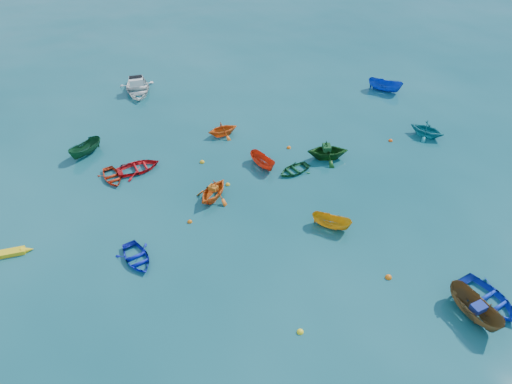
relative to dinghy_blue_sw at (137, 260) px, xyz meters
name	(u,v)px	position (x,y,z in m)	size (l,w,h in m)	color
ground	(288,246)	(8.68, -2.39, 0.00)	(160.00, 160.00, 0.00)	#0A444E
dinghy_blue_sw	(137,260)	(0.00, 0.00, 0.00)	(2.00, 2.80, 0.58)	#0E1CB9
sampan_brown_mid	(472,315)	(15.41, -10.75, 0.00)	(1.30, 3.46, 1.34)	brown
dinghy_blue_se	(488,302)	(16.80, -10.40, 0.00)	(2.52, 3.53, 0.73)	#1032C8
dinghy_orange_w	(214,198)	(5.98, 3.58, 0.00)	(2.39, 2.78, 1.46)	orange
sampan_yellow_mid	(331,227)	(11.89, -1.95, 0.00)	(0.97, 2.58, 1.00)	orange
dinghy_green_e	(294,172)	(12.27, 4.12, 0.00)	(1.76, 2.46, 0.51)	#125129
dinghy_cyan_se	(426,136)	(23.96, 4.27, 0.00)	(2.30, 2.66, 1.40)	#157B88
dinghy_red_nw	(139,170)	(2.04, 8.66, 0.00)	(2.23, 3.12, 0.65)	red
sampan_orange_n	(263,166)	(10.47, 5.61, 0.00)	(0.97, 2.58, 1.00)	red
dinghy_green_n	(327,158)	(15.27, 4.64, 0.00)	(2.58, 2.99, 1.58)	#0F4212
sampan_blue_far	(384,91)	(25.14, 11.78, 0.00)	(1.16, 3.08, 1.19)	#0E3AB9
dinghy_red_far	(113,179)	(0.09, 8.35, 0.00)	(1.77, 2.47, 0.51)	red
dinghy_orange_far	(223,135)	(9.21, 10.63, 0.00)	(2.07, 2.40, 1.27)	orange
sampan_green_far	(87,154)	(-1.15, 12.10, 0.00)	(1.07, 2.85, 1.10)	#104726
kayak_yellow	(0,256)	(-7.46, 3.45, 0.00)	(0.53, 3.63, 0.36)	yellow
motorboat_white	(138,92)	(4.53, 20.24, 0.00)	(3.12, 4.36, 1.51)	silver
tarp_blue_a	(478,308)	(15.42, -10.90, 0.85)	(0.73, 0.55, 0.36)	navy
tarp_orange_a	(213,188)	(6.02, 3.61, 0.87)	(0.57, 0.43, 0.28)	#C76114
tarp_green_b	(327,147)	(15.18, 4.68, 0.97)	(0.75, 0.56, 0.36)	#0F3F1A
buoy_ye_a	(300,332)	(6.60, -8.15, 0.00)	(0.36, 0.36, 0.36)	yellow
buoy_or_b	(388,278)	(12.85, -6.86, 0.00)	(0.39, 0.39, 0.39)	orange
buoy_or_c	(190,222)	(3.81, 1.93, 0.00)	(0.32, 0.32, 0.32)	#D9620B
buoy_ye_c	(228,185)	(7.36, 4.54, 0.00)	(0.32, 0.32, 0.32)	gold
buoy_or_d	(390,141)	(20.97, 4.74, 0.00)	(0.33, 0.33, 0.33)	#F7500D
buoy_ye_d	(202,162)	(6.53, 7.75, 0.00)	(0.37, 0.37, 0.37)	gold
buoy_or_e	(289,148)	(13.23, 6.94, 0.00)	(0.33, 0.33, 0.33)	orange
buoy_ye_e	(315,155)	(14.62, 5.31, 0.00)	(0.31, 0.31, 0.31)	gold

